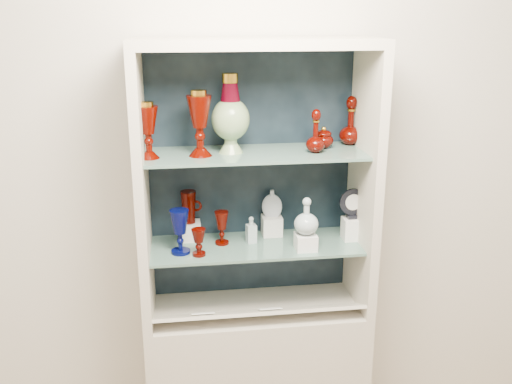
{
  "coord_description": "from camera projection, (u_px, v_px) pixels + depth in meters",
  "views": [
    {
      "loc": [
        -0.32,
        -0.78,
        2.03
      ],
      "look_at": [
        0.0,
        1.53,
        1.3
      ],
      "focal_mm": 40.0,
      "sensor_mm": 36.0,
      "label": 1
    }
  ],
  "objects": [
    {
      "name": "shelf_upper",
      "position": [
        255.0,
        154.0,
        2.41
      ],
      "size": [
        0.92,
        0.34,
        0.01
      ],
      "primitive_type": "cube",
      "color": "slate",
      "rests_on": "cabinet_side_left"
    },
    {
      "name": "riser_ruby_pitcher",
      "position": [
        190.0,
        231.0,
        2.59
      ],
      "size": [
        0.1,
        0.1,
        0.08
      ],
      "primitive_type": "cube",
      "color": "silver",
      "rests_on": "shelf_lower"
    },
    {
      "name": "lidded_bowl",
      "position": [
        323.0,
        137.0,
        2.48
      ],
      "size": [
        0.1,
        0.1,
        0.1
      ],
      "primitive_type": null,
      "rotation": [
        0.0,
        0.0,
        0.1
      ],
      "color": "#420500",
      "rests_on": "shelf_upper"
    },
    {
      "name": "flat_flask",
      "position": [
        272.0,
        203.0,
        2.6
      ],
      "size": [
        0.1,
        0.06,
        0.13
      ],
      "primitive_type": null,
      "rotation": [
        0.0,
        0.0,
        -0.22
      ],
      "color": "silver",
      "rests_on": "riser_flat_flask"
    },
    {
      "name": "pedestal_lamp_right",
      "position": [
        200.0,
        123.0,
        2.32
      ],
      "size": [
        0.12,
        0.12,
        0.27
      ],
      "primitive_type": null,
      "rotation": [
        0.0,
        0.0,
        -0.13
      ],
      "color": "#460600",
      "rests_on": "shelf_upper"
    },
    {
      "name": "ruby_goblet_tall",
      "position": [
        222.0,
        228.0,
        2.52
      ],
      "size": [
        0.08,
        0.08,
        0.15
      ],
      "primitive_type": null,
      "rotation": [
        0.0,
        0.0,
        0.33
      ],
      "color": "#460600",
      "rests_on": "shelf_lower"
    },
    {
      "name": "riser_flat_flask",
      "position": [
        272.0,
        225.0,
        2.64
      ],
      "size": [
        0.09,
        0.09,
        0.09
      ],
      "primitive_type": "cube",
      "color": "silver",
      "rests_on": "shelf_lower"
    },
    {
      "name": "label_ledge",
      "position": [
        259.0,
        312.0,
        2.5
      ],
      "size": [
        0.92,
        0.17,
        0.09
      ],
      "primitive_type": "cube",
      "rotation": [
        -0.44,
        0.0,
        0.0
      ],
      "color": "beige",
      "rests_on": "cabinet_base"
    },
    {
      "name": "cabinet_top_cap",
      "position": [
        256.0,
        43.0,
        2.26
      ],
      "size": [
        1.0,
        0.4,
        0.04
      ],
      "primitive_type": "cube",
      "color": "beige",
      "rests_on": "cabinet_side_left"
    },
    {
      "name": "cabinet_side_right",
      "position": [
        364.0,
        182.0,
        2.5
      ],
      "size": [
        0.04,
        0.4,
        1.15
      ],
      "primitive_type": "cube",
      "color": "beige",
      "rests_on": "cabinet_base"
    },
    {
      "name": "wall_back",
      "position": [
        250.0,
        157.0,
        2.62
      ],
      "size": [
        3.5,
        0.02,
        2.8
      ],
      "primitive_type": "cube",
      "color": "beige",
      "rests_on": "ground"
    },
    {
      "name": "cameo_medallion",
      "position": [
        353.0,
        203.0,
        2.55
      ],
      "size": [
        0.12,
        0.05,
        0.14
      ],
      "primitive_type": null,
      "rotation": [
        0.0,
        0.0,
        0.05
      ],
      "color": "black",
      "rests_on": "riser_cameo_medallion"
    },
    {
      "name": "label_card_1",
      "position": [
        270.0,
        309.0,
        2.5
      ],
      "size": [
        0.1,
        0.06,
        0.03
      ],
      "primitive_type": "cube",
      "rotation": [
        -0.44,
        0.0,
        0.0
      ],
      "color": "white",
      "rests_on": "label_ledge"
    },
    {
      "name": "riser_cameo_medallion",
      "position": [
        351.0,
        229.0,
        2.58
      ],
      "size": [
        0.08,
        0.08,
        0.1
      ],
      "primitive_type": "cube",
      "color": "silver",
      "rests_on": "shelf_lower"
    },
    {
      "name": "ruby_goblet_small",
      "position": [
        199.0,
        242.0,
        2.4
      ],
      "size": [
        0.08,
        0.08,
        0.12
      ],
      "primitive_type": null,
      "rotation": [
        0.0,
        0.0,
        0.32
      ],
      "color": "#420500",
      "rests_on": "shelf_lower"
    },
    {
      "name": "cabinet_back_panel",
      "position": [
        250.0,
        175.0,
        2.62
      ],
      "size": [
        0.98,
        0.02,
        1.15
      ],
      "primitive_type": "cube",
      "color": "black",
      "rests_on": "cabinet_base"
    },
    {
      "name": "cobalt_goblet",
      "position": [
        180.0,
        232.0,
        2.42
      ],
      "size": [
        0.09,
        0.09,
        0.19
      ],
      "primitive_type": null,
      "rotation": [
        0.0,
        0.0,
        0.1
      ],
      "color": "#050944",
      "rests_on": "shelf_lower"
    },
    {
      "name": "ruby_decanter_a",
      "position": [
        316.0,
        128.0,
        2.38
      ],
      "size": [
        0.1,
        0.1,
        0.21
      ],
      "primitive_type": null,
      "rotation": [
        0.0,
        0.0,
        -0.27
      ],
      "color": "#420500",
      "rests_on": "shelf_upper"
    },
    {
      "name": "label_card_0",
      "position": [
        203.0,
        313.0,
        2.46
      ],
      "size": [
        0.1,
        0.06,
        0.03
      ],
      "primitive_type": "cube",
      "rotation": [
        -0.44,
        0.0,
        0.0
      ],
      "color": "white",
      "rests_on": "label_ledge"
    },
    {
      "name": "ruby_decanter_b",
      "position": [
        351.0,
        119.0,
        2.52
      ],
      "size": [
        0.11,
        0.11,
        0.23
      ],
      "primitive_type": null,
      "rotation": [
        0.0,
        0.0,
        0.17
      ],
      "color": "#420500",
      "rests_on": "shelf_upper"
    },
    {
      "name": "pedestal_lamp_left",
      "position": [
        148.0,
        130.0,
        2.28
      ],
      "size": [
        0.12,
        0.12,
        0.23
      ],
      "primitive_type": null,
      "rotation": [
        0.0,
        0.0,
        0.39
      ],
      "color": "#460600",
      "rests_on": "shelf_upper"
    },
    {
      "name": "clear_square_bottle",
      "position": [
        251.0,
        230.0,
        2.54
      ],
      "size": [
        0.05,
        0.05,
        0.12
      ],
      "primitive_type": null,
      "rotation": [
        0.0,
        0.0,
        0.19
      ],
      "color": "#9CB0B4",
      "rests_on": "shelf_lower"
    },
    {
      "name": "shelf_lower",
      "position": [
        255.0,
        245.0,
        2.54
      ],
      "size": [
        0.92,
        0.34,
        0.01
      ],
      "primitive_type": "cube",
      "color": "slate",
      "rests_on": "cabinet_side_left"
    },
    {
      "name": "clear_round_decanter",
      "position": [
        306.0,
        217.0,
        2.44
      ],
      "size": [
        0.12,
        0.12,
        0.16
      ],
      "primitive_type": null,
      "rotation": [
        0.0,
        0.0,
        -0.17
      ],
      "color": "#9CB0B4",
      "rests_on": "riser_clear_round_decanter"
    },
    {
      "name": "enamel_urn",
      "position": [
        230.0,
        114.0,
        2.36
      ],
      "size": [
        0.19,
        0.19,
        0.33
      ],
      "primitive_type": null,
      "rotation": [
        0.0,
        0.0,
        0.21
      ],
      "color": "#064020",
      "rests_on": "shelf_upper"
    },
    {
      "name": "cabinet_base",
      "position": [
        256.0,
        376.0,
        2.72
      ],
      "size": [
        1.0,
        0.4,
        0.75
      ],
      "primitive_type": "cube",
      "color": "beige",
      "rests_on": "ground"
    },
    {
      "name": "cabinet_side_left",
      "position": [
        142.0,
        191.0,
        2.38
      ],
      "size": [
        0.04,
        0.4,
        1.15
      ],
      "primitive_type": "cube",
      "color": "beige",
      "rests_on": "cabinet_base"
    },
    {
      "name": "ruby_pitcher",
      "position": [
        189.0,
        207.0,
        2.55
      ],
      "size": [
        0.12,
        0.1,
        0.15
      ],
      "primitive_type": null,
      "rotation": [
        0.0,
        0.0,
        -0.25
      ],
      "color": "#460600",
      "rests_on": "riser_ruby_pitcher"
    },
    {
      "name": "riser_clear_round_decanter",
      "position": [
        306.0,
        242.0,
        2.47
      ],
      "size": [
        0.09,
        0.09,
        0.07
      ],
      "primitive_type": "cube",
      "color": "silver",
      "rests_on": "shelf_lower"
    }
  ]
}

